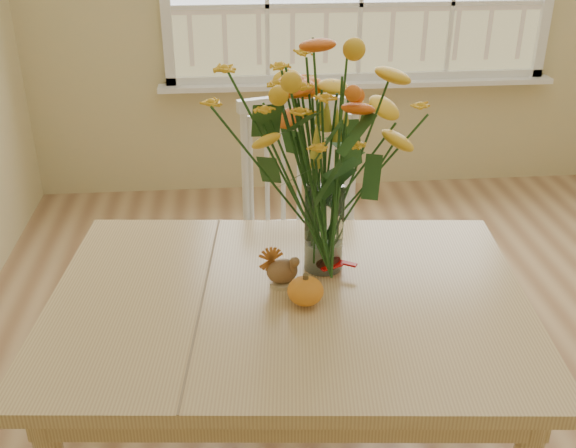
{
  "coord_description": "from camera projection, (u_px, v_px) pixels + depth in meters",
  "views": [
    {
      "loc": [
        -0.8,
        -1.81,
        1.78
      ],
      "look_at": [
        -0.65,
        -0.18,
        0.95
      ],
      "focal_mm": 42.0,
      "sensor_mm": 36.0,
      "label": 1
    }
  ],
  "objects": [
    {
      "name": "floor",
      "position": [
        459.0,
        425.0,
        2.48
      ],
      "size": [
        4.0,
        4.5,
        0.01
      ],
      "primitive_type": "cube",
      "color": "#976C49",
      "rests_on": "ground"
    },
    {
      "name": "dining_table",
      "position": [
        289.0,
        322.0,
        1.96
      ],
      "size": [
        1.45,
        1.1,
        0.73
      ],
      "rotation": [
        0.0,
        0.0,
        -0.1
      ],
      "color": "tan",
      "rests_on": "floor"
    },
    {
      "name": "windsor_chair",
      "position": [
        301.0,
        222.0,
        2.69
      ],
      "size": [
        0.49,
        0.47,
        1.03
      ],
      "rotation": [
        0.0,
        0.0,
        -0.03
      ],
      "color": "white",
      "rests_on": "floor"
    },
    {
      "name": "flower_vase",
      "position": [
        326.0,
        144.0,
        1.89
      ],
      "size": [
        0.56,
        0.56,
        0.66
      ],
      "color": "white",
      "rests_on": "dining_table"
    },
    {
      "name": "pumpkin",
      "position": [
        305.0,
        292.0,
        1.86
      ],
      "size": [
        0.1,
        0.1,
        0.08
      ],
      "primitive_type": "ellipsoid",
      "color": "orange",
      "rests_on": "dining_table"
    },
    {
      "name": "turkey_figurine",
      "position": [
        282.0,
        271.0,
        1.95
      ],
      "size": [
        0.1,
        0.08,
        0.11
      ],
      "rotation": [
        0.0,
        0.0,
        0.13
      ],
      "color": "#CCB78C",
      "rests_on": "dining_table"
    },
    {
      "name": "dark_gourd",
      "position": [
        326.0,
        260.0,
        2.03
      ],
      "size": [
        0.13,
        0.08,
        0.07
      ],
      "color": "#38160F",
      "rests_on": "dining_table"
    }
  ]
}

